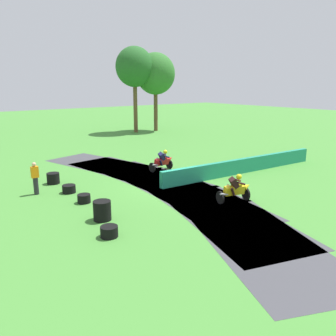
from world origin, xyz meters
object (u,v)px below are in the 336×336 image
(tire_stack_near, at_px, (109,232))
(tire_stack_mid_b, at_px, (84,199))
(motorcycle_chase_red, at_px, (163,161))
(track_marshal, at_px, (35,178))
(tire_stack_far, at_px, (69,189))
(tire_stack_extra_a, at_px, (53,178))
(motorcycle_lead_yellow, at_px, (236,189))
(tire_stack_mid_a, at_px, (102,210))

(tire_stack_near, xyz_separation_m, tire_stack_mid_b, (0.83, 3.97, 0.00))
(motorcycle_chase_red, relative_size, track_marshal, 1.03)
(motorcycle_chase_red, bearing_deg, tire_stack_far, -173.15)
(motorcycle_chase_red, distance_m, tire_stack_extra_a, 6.70)
(motorcycle_lead_yellow, height_order, tire_stack_far, motorcycle_lead_yellow)
(tire_stack_far, relative_size, tire_stack_extra_a, 0.97)
(tire_stack_mid_a, relative_size, tire_stack_far, 1.21)
(motorcycle_chase_red, relative_size, tire_stack_mid_a, 2.10)
(tire_stack_extra_a, bearing_deg, motorcycle_lead_yellow, -55.66)
(tire_stack_mid_b, height_order, track_marshal, track_marshal)
(tire_stack_mid_b, relative_size, tire_stack_far, 0.90)
(motorcycle_lead_yellow, xyz_separation_m, tire_stack_extra_a, (-5.60, 8.20, -0.35))
(tire_stack_extra_a, bearing_deg, tire_stack_near, -95.94)
(track_marshal, bearing_deg, tire_stack_mid_b, -62.94)
(track_marshal, bearing_deg, tire_stack_far, -28.69)
(tire_stack_near, bearing_deg, tire_stack_mid_a, 70.98)
(motorcycle_lead_yellow, bearing_deg, track_marshal, 135.34)
(tire_stack_extra_a, relative_size, track_marshal, 0.42)
(motorcycle_lead_yellow, relative_size, motorcycle_chase_red, 1.01)
(tire_stack_mid_a, height_order, tire_stack_mid_b, tire_stack_mid_a)
(tire_stack_far, height_order, tire_stack_extra_a, tire_stack_extra_a)
(motorcycle_chase_red, xyz_separation_m, tire_stack_extra_a, (-6.56, 1.32, -0.34))
(tire_stack_mid_a, bearing_deg, track_marshal, 101.86)
(tire_stack_near, bearing_deg, tire_stack_extra_a, 84.06)
(tire_stack_mid_a, height_order, tire_stack_extra_a, tire_stack_mid_a)
(motorcycle_lead_yellow, height_order, tire_stack_extra_a, motorcycle_lead_yellow)
(tire_stack_extra_a, bearing_deg, tire_stack_mid_b, -89.92)
(motorcycle_chase_red, bearing_deg, tire_stack_near, -138.10)
(tire_stack_near, distance_m, track_marshal, 6.64)
(motorcycle_lead_yellow, relative_size, tire_stack_mid_a, 2.13)
(motorcycle_lead_yellow, height_order, motorcycle_chase_red, motorcycle_lead_yellow)
(tire_stack_near, relative_size, tire_stack_extra_a, 0.94)
(tire_stack_mid_a, bearing_deg, tire_stack_far, 85.63)
(motorcycle_chase_red, height_order, tire_stack_mid_b, motorcycle_chase_red)
(motorcycle_lead_yellow, xyz_separation_m, track_marshal, (-6.94, 6.85, 0.16))
(tire_stack_mid_a, relative_size, tire_stack_extra_a, 1.18)
(motorcycle_chase_red, height_order, tire_stack_far, motorcycle_chase_red)
(tire_stack_far, bearing_deg, tire_stack_extra_a, 91.19)
(motorcycle_chase_red, distance_m, tire_stack_far, 6.57)
(tire_stack_extra_a, bearing_deg, tire_stack_far, -88.81)
(motorcycle_lead_yellow, relative_size, track_marshal, 1.04)
(motorcycle_chase_red, relative_size, tire_stack_near, 2.64)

